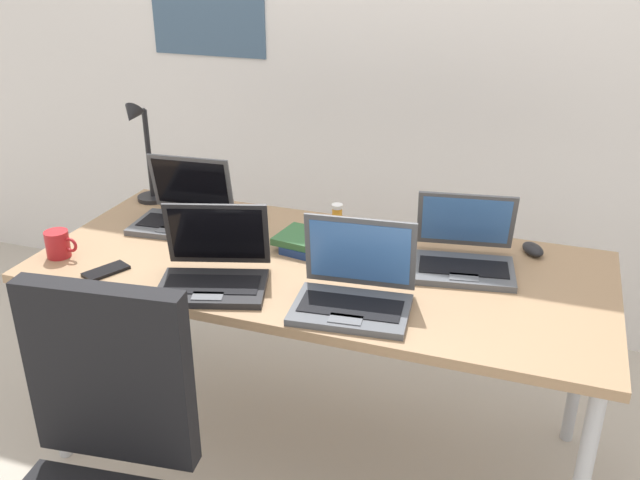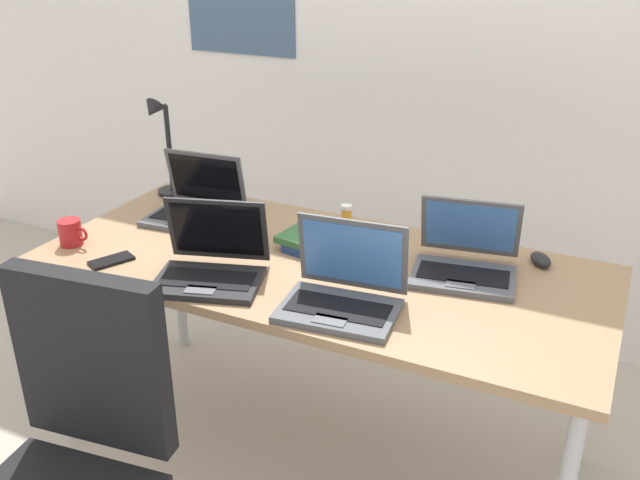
% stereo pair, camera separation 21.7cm
% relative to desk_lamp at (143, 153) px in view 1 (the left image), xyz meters
% --- Properties ---
extents(ground_plane, '(12.00, 12.00, 0.00)m').
position_rel_desk_lamp_xyz_m(ground_plane, '(0.80, -0.28, -0.94)').
color(ground_plane, '#B7AD9E').
extents(wall_back, '(6.00, 0.13, 2.60)m').
position_rel_desk_lamp_xyz_m(wall_back, '(0.80, 0.82, 0.36)').
color(wall_back, silver).
rests_on(wall_back, ground_plane).
extents(desk, '(1.80, 0.80, 0.74)m').
position_rel_desk_lamp_xyz_m(desk, '(0.80, -0.28, -0.25)').
color(desk, '#9E7A56').
rests_on(desk, ground_plane).
extents(desk_lamp, '(0.12, 0.18, 0.40)m').
position_rel_desk_lamp_xyz_m(desk_lamp, '(0.00, 0.00, 0.00)').
color(desk_lamp, black).
rests_on(desk_lamp, desk).
extents(laptop_front_right, '(0.35, 0.33, 0.22)m').
position_rel_desk_lamp_xyz_m(laptop_front_right, '(1.23, -0.16, -0.15)').
color(laptop_front_right, '#515459').
rests_on(laptop_front_right, desk).
extents(laptop_far_corner, '(0.35, 0.28, 0.24)m').
position_rel_desk_lamp_xyz_m(laptop_far_corner, '(0.98, -0.50, -0.15)').
color(laptop_far_corner, '#515459').
rests_on(laptop_far_corner, desk).
extents(laptop_back_right, '(0.33, 0.29, 0.23)m').
position_rel_desk_lamp_xyz_m(laptop_back_right, '(0.23, -0.14, -0.15)').
color(laptop_back_right, '#515459').
rests_on(laptop_back_right, desk).
extents(laptop_near_lamp, '(0.38, 0.35, 0.23)m').
position_rel_desk_lamp_xyz_m(laptop_near_lamp, '(0.55, -0.52, -0.15)').
color(laptop_near_lamp, '#232326').
rests_on(laptop_near_lamp, desk).
extents(computer_mouse, '(0.10, 0.11, 0.03)m').
position_rel_desk_lamp_xyz_m(computer_mouse, '(1.43, 0.02, -0.18)').
color(computer_mouse, black).
rests_on(computer_mouse, desk).
extents(cell_phone, '(0.12, 0.15, 0.01)m').
position_rel_desk_lamp_xyz_m(cell_phone, '(0.20, -0.56, -0.19)').
color(cell_phone, black).
rests_on(cell_phone, desk).
extents(pill_bottle, '(0.04, 0.04, 0.08)m').
position_rel_desk_lamp_xyz_m(pill_bottle, '(0.76, 0.03, -0.16)').
color(pill_bottle, gold).
rests_on(pill_bottle, desk).
extents(book_stack, '(0.23, 0.19, 0.05)m').
position_rel_desk_lamp_xyz_m(book_stack, '(0.74, -0.20, -0.17)').
color(book_stack, navy).
rests_on(book_stack, desk).
extents(coffee_mug, '(0.11, 0.08, 0.09)m').
position_rel_desk_lamp_xyz_m(coffee_mug, '(-0.01, -0.51, -0.15)').
color(coffee_mug, '#B21E23').
rests_on(coffee_mug, desk).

